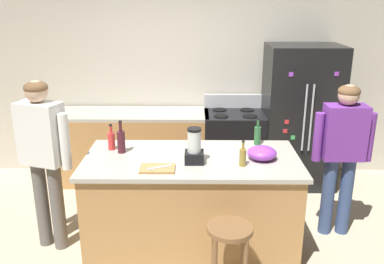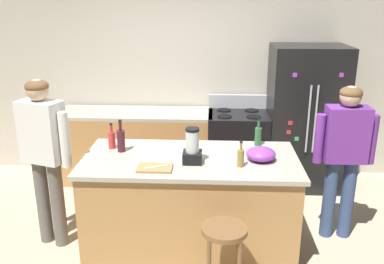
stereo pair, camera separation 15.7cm
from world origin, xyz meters
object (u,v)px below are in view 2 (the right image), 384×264
at_px(refrigerator, 305,118).
at_px(bottle_wine, 121,140).
at_px(stove_range, 237,148).
at_px(person_by_island_left, 44,148).
at_px(mixing_bowl, 261,154).
at_px(bottle_soda, 112,139).
at_px(bottle_olive_oil, 258,136).
at_px(cutting_board, 155,168).
at_px(bar_stool, 224,244).
at_px(person_by_sink_right, 344,149).
at_px(bottle_vinegar, 241,157).
at_px(kitchen_island, 190,203).
at_px(blender_appliance, 192,148).
at_px(chef_knife, 157,167).

height_order(refrigerator, bottle_wine, refrigerator).
distance_m(stove_range, person_by_island_left, 2.50).
distance_m(person_by_island_left, mixing_bowl, 2.01).
bearing_deg(bottle_wine, bottle_soda, 143.21).
bearing_deg(bottle_olive_oil, person_by_island_left, -169.61).
xyz_separation_m(bottle_wine, mixing_bowl, (1.31, -0.16, -0.06)).
bearing_deg(cutting_board, bottle_olive_oil, 34.42).
bearing_deg(cutting_board, bottle_soda, 134.74).
distance_m(bar_stool, cutting_board, 0.87).
bearing_deg(person_by_sink_right, bottle_olive_oil, 172.97).
relative_size(refrigerator, mixing_bowl, 6.71).
relative_size(bottle_wine, bottle_vinegar, 1.34).
height_order(person_by_island_left, cutting_board, person_by_island_left).
bearing_deg(person_by_island_left, cutting_board, -14.42).
bearing_deg(kitchen_island, bottle_soda, 165.03).
height_order(kitchen_island, bottle_wine, bottle_wine).
xyz_separation_m(bottle_olive_oil, mixing_bowl, (-0.01, -0.40, -0.04)).
bearing_deg(person_by_sink_right, bar_stool, -139.05).
height_order(bottle_vinegar, cutting_board, bottle_vinegar).
bearing_deg(kitchen_island, mixing_bowl, -2.90).
height_order(blender_appliance, bottle_wine, blender_appliance).
distance_m(bottle_soda, bottle_olive_oil, 1.44).
height_order(bar_stool, bottle_olive_oil, bottle_olive_oil).
bearing_deg(bottle_olive_oil, kitchen_island, -150.84).
bearing_deg(chef_knife, bar_stool, -64.12).
relative_size(mixing_bowl, chef_knife, 1.22).
height_order(bar_stool, blender_appliance, blender_appliance).
relative_size(refrigerator, bottle_soda, 7.04).
bearing_deg(person_by_sink_right, chef_knife, -162.65).
relative_size(bar_stool, bottle_soda, 2.61).
bearing_deg(person_by_island_left, blender_appliance, -4.46).
bearing_deg(mixing_bowl, bar_stool, -114.97).
relative_size(refrigerator, person_by_sink_right, 1.14).
height_order(kitchen_island, bar_stool, kitchen_island).
distance_m(kitchen_island, bottle_olive_oil, 0.94).
xyz_separation_m(bottle_olive_oil, cutting_board, (-0.95, -0.65, -0.09)).
bearing_deg(blender_appliance, bottle_vinegar, -9.93).
height_order(blender_appliance, bottle_soda, blender_appliance).
distance_m(person_by_sink_right, bottle_wine, 2.16).
bearing_deg(bottle_soda, bottle_olive_oil, 6.25).
bearing_deg(person_by_sink_right, bottle_vinegar, -156.29).
distance_m(refrigerator, bottle_olive_oil, 1.34).
relative_size(person_by_island_left, mixing_bowl, 6.19).
bearing_deg(person_by_sink_right, mixing_bowl, -160.54).
relative_size(bottle_wine, bottle_soda, 1.23).
bearing_deg(chef_knife, bottle_wine, 109.37).
bearing_deg(blender_appliance, cutting_board, -151.88).
relative_size(bottle_soda, bottle_olive_oil, 0.93).
distance_m(kitchen_island, person_by_sink_right, 1.58).
xyz_separation_m(person_by_island_left, bottle_vinegar, (1.82, -0.18, 0.02)).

